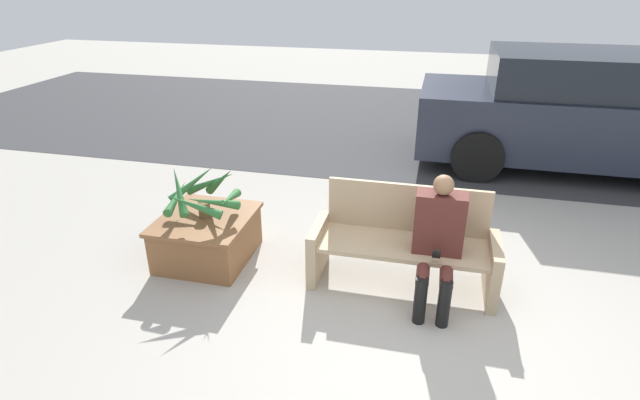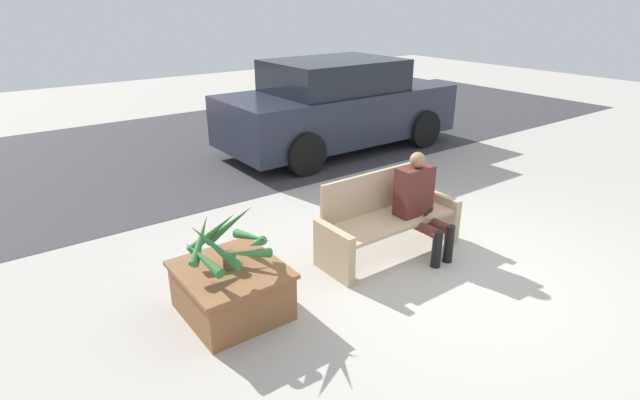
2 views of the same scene
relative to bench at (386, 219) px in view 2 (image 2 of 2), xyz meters
name	(u,v)px [view 2 (image 2 of 2)]	position (x,y,z in m)	size (l,w,h in m)	color
ground_plane	(454,276)	(0.20, -0.82, -0.40)	(30.00, 30.00, 0.00)	#ADA89E
road_surface	(206,145)	(0.20, 5.25, -0.39)	(20.00, 6.00, 0.01)	#38383A
bench	(386,219)	(0.00, 0.00, 0.00)	(1.66, 0.58, 0.89)	tan
person_seated	(420,200)	(0.29, -0.20, 0.22)	(0.42, 0.63, 1.14)	#51231E
planter_box	(232,288)	(-1.92, -0.04, -0.15)	(0.87, 0.93, 0.46)	brown
potted_plant	(227,242)	(-1.93, -0.04, 0.31)	(0.77, 0.77, 0.52)	brown
parked_car	(337,106)	(2.10, 3.56, 0.41)	(4.39, 1.98, 1.64)	#232838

